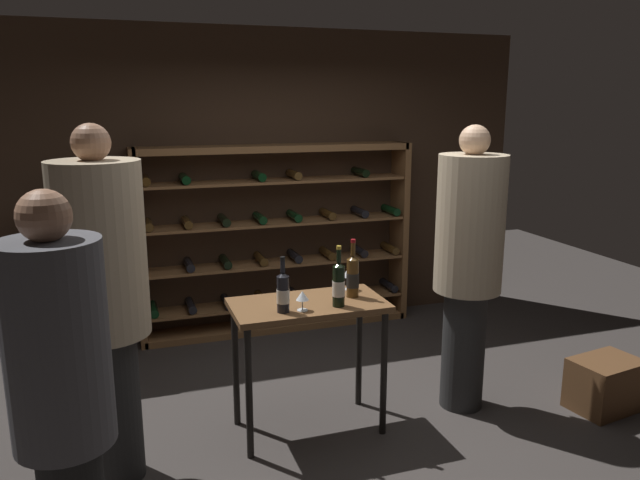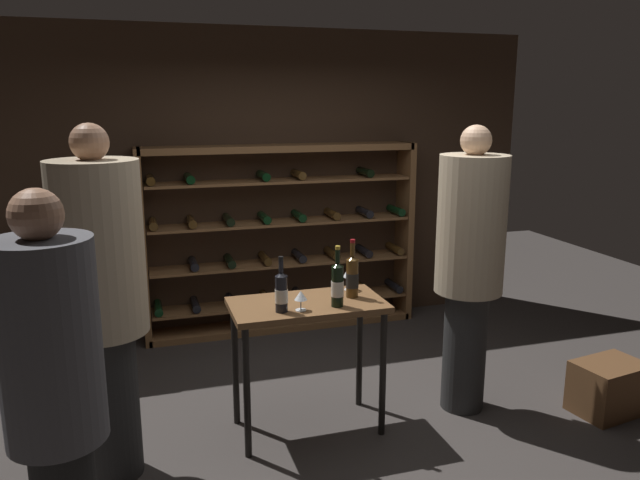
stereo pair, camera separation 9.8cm
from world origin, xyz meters
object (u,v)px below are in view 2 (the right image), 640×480
person_guest_khaki (470,258)px  display_cabinet (79,280)px  wine_glass_stemmed_center (349,273)px  wine_rack (282,240)px  person_bystander_dark_jacket (102,290)px  wine_bottle_black_capsule (337,284)px  wine_glass_stemmed_right (301,296)px  person_guest_plum_blouse (54,387)px  wine_bottle_gold_foil (352,276)px  tasting_table (308,321)px  wine_bottle_amber_reserve (281,292)px  wine_crate (609,387)px

person_guest_khaki → display_cabinet: bearing=-93.0°
wine_glass_stemmed_center → wine_rack: bearing=92.0°
person_bystander_dark_jacket → wine_bottle_black_capsule: bearing=1.8°
person_guest_khaki → wine_glass_stemmed_right: bearing=-56.3°
person_guest_plum_blouse → wine_glass_stemmed_right: 1.60m
wine_rack → wine_bottle_black_capsule: (-0.13, -2.01, 0.16)m
person_guest_khaki → wine_bottle_gold_foil: 0.83m
wine_bottle_black_capsule → tasting_table: bearing=140.8°
display_cabinet → wine_bottle_black_capsule: size_ratio=3.69×
wine_rack → wine_glass_stemmed_center: 1.72m
tasting_table → person_guest_plum_blouse: bearing=-141.9°
tasting_table → wine_bottle_amber_reserve: 0.35m
wine_rack → person_guest_khaki: 2.11m
tasting_table → display_cabinet: display_cabinet is taller
wine_crate → wine_bottle_gold_foil: bearing=166.5°
display_cabinet → person_bystander_dark_jacket: bearing=-81.1°
person_bystander_dark_jacket → wine_glass_stemmed_right: bearing=1.4°
person_guest_plum_blouse → wine_bottle_amber_reserve: bearing=-8.8°
wine_bottle_gold_foil → wine_glass_stemmed_right: 0.43m
wine_crate → wine_bottle_black_capsule: 2.12m
person_bystander_dark_jacket → person_guest_khaki: bearing=3.8°
tasting_table → person_guest_plum_blouse: 1.77m
person_bystander_dark_jacket → wine_crate: 3.44m
tasting_table → wine_glass_stemmed_right: 0.27m
wine_crate → wine_bottle_black_capsule: size_ratio=1.23×
wine_rack → display_cabinet: 1.81m
display_cabinet → wine_glass_stemmed_center: size_ratio=8.78×
person_guest_plum_blouse → wine_crate: person_guest_plum_blouse is taller
wine_bottle_gold_foil → display_cabinet: bearing=138.9°
wine_rack → person_guest_plum_blouse: size_ratio=1.41×
wine_glass_stemmed_center → wine_bottle_black_capsule: bearing=-122.0°
wine_rack → person_guest_khaki: person_guest_khaki is taller
person_bystander_dark_jacket → wine_bottle_amber_reserve: bearing=2.2°
person_bystander_dark_jacket → person_guest_khaki: 2.37m
wine_crate → wine_bottle_gold_foil: 2.01m
wine_bottle_black_capsule → wine_glass_stemmed_center: wine_bottle_black_capsule is taller
wine_rack → wine_bottle_amber_reserve: bearing=-103.6°
person_bystander_dark_jacket → display_cabinet: size_ratio=1.42×
person_guest_plum_blouse → wine_crate: size_ratio=3.80×
person_guest_khaki → display_cabinet: size_ratio=1.39×
person_guest_khaki → wine_bottle_amber_reserve: person_guest_khaki is taller
tasting_table → person_guest_plum_blouse: (-1.38, -1.08, 0.25)m
person_guest_plum_blouse → display_cabinet: size_ratio=1.27×
tasting_table → wine_glass_stemmed_center: size_ratio=6.03×
person_guest_plum_blouse → wine_crate: 3.62m
person_guest_plum_blouse → wine_bottle_amber_reserve: (1.18, 0.95, 0.01)m
person_bystander_dark_jacket → wine_crate: size_ratio=4.24×
tasting_table → wine_bottle_gold_foil: bearing=3.6°
tasting_table → wine_glass_stemmed_center: wine_glass_stemmed_center is taller
tasting_table → person_guest_plum_blouse: size_ratio=0.54×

